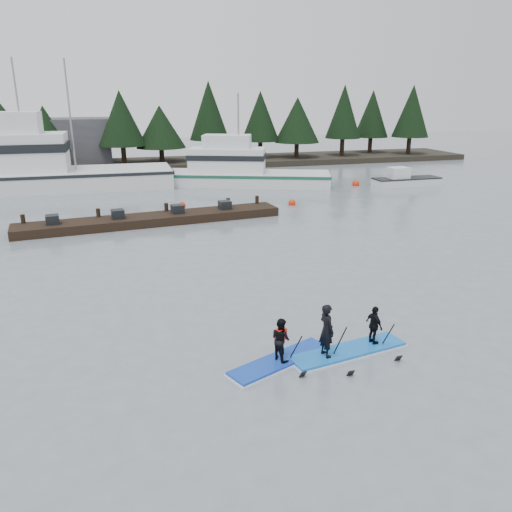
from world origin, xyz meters
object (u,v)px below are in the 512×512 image
object	(u,v)px
fishing_boat_large	(34,179)
fishing_boat_medium	(242,178)
paddleboard_duo	(347,338)
paddleboard_solo	(281,349)
floating_dock	(153,219)

from	to	relation	value
fishing_boat_large	fishing_boat_medium	world-z (taller)	fishing_boat_large
paddleboard_duo	paddleboard_solo	bearing A→B (deg)	169.07
floating_dock	paddleboard_duo	world-z (taller)	paddleboard_duo
fishing_boat_large	paddleboard_duo	world-z (taller)	fishing_boat_large
fishing_boat_medium	paddleboard_solo	size ratio (longest dim) A/B	4.32
fishing_boat_medium	paddleboard_duo	bearing A→B (deg)	-77.77
fishing_boat_medium	floating_dock	xyz separation A→B (m)	(-8.50, -11.49, -0.33)
paddleboard_solo	fishing_boat_large	bearing A→B (deg)	85.21
fishing_boat_large	paddleboard_duo	xyz separation A→B (m)	(12.16, -31.39, -0.35)
fishing_boat_medium	floating_dock	size ratio (longest dim) A/B	0.93
fishing_boat_large	paddleboard_duo	size ratio (longest dim) A/B	5.50
fishing_boat_large	fishing_boat_medium	bearing A→B (deg)	-7.29
paddleboard_solo	paddleboard_duo	bearing A→B (deg)	-24.19
paddleboard_solo	paddleboard_duo	size ratio (longest dim) A/B	0.89
fishing_boat_medium	fishing_boat_large	bearing A→B (deg)	-167.35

